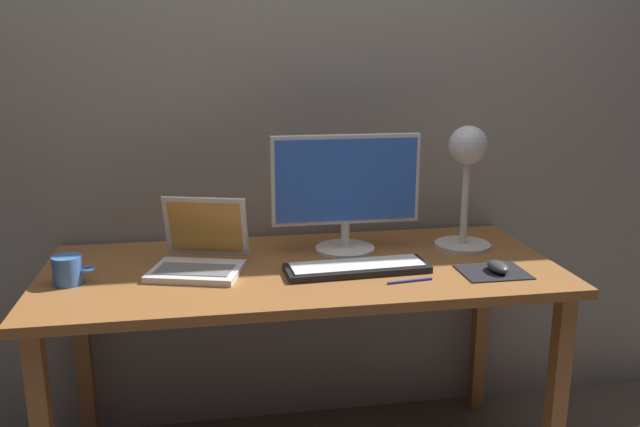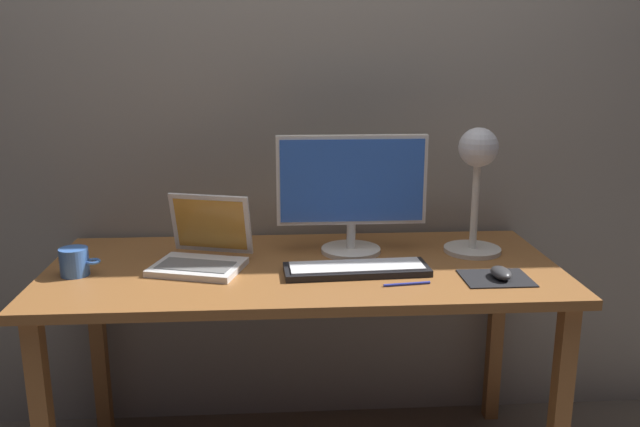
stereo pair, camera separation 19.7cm
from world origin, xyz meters
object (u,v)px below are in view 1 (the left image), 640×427
mouse (498,267)px  pen (410,281)px  laptop (201,250)px  desk_lamp (467,168)px  monitor (346,188)px  keyboard_main (357,268)px  coffee_mug (68,270)px

mouse → pen: 0.29m
laptop → desk_lamp: size_ratio=0.77×
desk_lamp → pen: (-0.28, -0.30, -0.27)m
monitor → keyboard_main: (-0.01, -0.20, -0.21)m
coffee_mug → laptop: bearing=11.2°
laptop → keyboard_main: bearing=-13.0°
monitor → laptop: 0.51m
monitor → pen: monitor is taller
monitor → mouse: monitor is taller
laptop → mouse: size_ratio=3.36×
monitor → mouse: bearing=-35.0°
monitor → desk_lamp: 0.41m
monitor → laptop: (-0.48, -0.10, -0.16)m
keyboard_main → coffee_mug: coffee_mug is taller
mouse → coffee_mug: (-1.27, 0.12, 0.02)m
monitor → laptop: monitor is taller
monitor → coffee_mug: size_ratio=4.08×
monitor → desk_lamp: bearing=-2.9°
desk_lamp → coffee_mug: 1.29m
mouse → coffee_mug: size_ratio=0.80×
desk_lamp → coffee_mug: (-1.26, -0.15, -0.24)m
keyboard_main → desk_lamp: 0.52m
monitor → pen: size_ratio=3.51×
desk_lamp → coffee_mug: bearing=-173.3°
monitor → coffee_mug: bearing=-168.7°
desk_lamp → coffee_mug: desk_lamp is taller
desk_lamp → coffee_mug: size_ratio=3.47×
laptop → desk_lamp: bearing=4.8°
keyboard_main → coffee_mug: (-0.85, 0.03, 0.03)m
keyboard_main → mouse: bearing=-11.6°
keyboard_main → pen: bearing=-41.6°
monitor → coffee_mug: 0.89m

